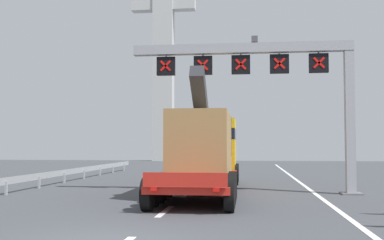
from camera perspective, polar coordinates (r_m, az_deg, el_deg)
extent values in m
cube|color=silver|center=(15.77, -3.30, -10.94)|extent=(0.20, 2.60, 0.01)
cube|color=silver|center=(21.29, -0.59, -8.88)|extent=(0.20, 2.60, 0.01)
cube|color=silver|center=(26.85, 0.98, -7.67)|extent=(0.20, 2.60, 0.01)
cube|color=silver|center=(32.43, 2.01, -6.87)|extent=(0.20, 2.60, 0.01)
cube|color=silver|center=(38.02, 2.73, -6.30)|extent=(0.20, 2.60, 0.01)
cube|color=silver|center=(43.62, 3.27, -5.88)|extent=(0.20, 2.60, 0.01)
cube|color=silver|center=(49.23, 3.68, -5.55)|extent=(0.20, 2.60, 0.01)
cube|color=silver|center=(54.84, 4.01, -5.29)|extent=(0.20, 2.60, 0.01)
cube|color=silver|center=(60.45, 4.28, -5.08)|extent=(0.20, 2.60, 0.01)
cube|color=silver|center=(22.43, 14.48, -8.49)|extent=(0.20, 63.00, 0.01)
cube|color=#9EA0A5|center=(22.17, 18.46, 0.37)|extent=(0.40, 0.40, 6.87)
cube|color=slate|center=(22.24, 18.61, -8.39)|extent=(0.90, 0.90, 0.08)
cube|color=#9EA0A5|center=(22.13, 5.89, 8.55)|extent=(10.02, 0.44, 0.44)
cube|color=#4C4C51|center=(22.22, 7.54, 9.58)|extent=(0.28, 0.40, 0.28)
cube|color=black|center=(22.21, 15.00, 6.63)|extent=(0.85, 0.24, 0.86)
cube|color=#9EA0A5|center=(22.30, 14.98, 7.85)|extent=(0.08, 0.08, 0.16)
cube|color=red|center=(22.09, 15.05, 6.68)|extent=(0.53, 0.02, 0.53)
cube|color=red|center=(22.09, 15.05, 6.68)|extent=(0.53, 0.02, 0.53)
cube|color=black|center=(22.04, 10.47, 6.65)|extent=(0.85, 0.24, 0.86)
cube|color=#9EA0A5|center=(22.12, 10.46, 7.88)|extent=(0.08, 0.08, 0.16)
cube|color=red|center=(21.91, 10.49, 6.71)|extent=(0.53, 0.02, 0.53)
cube|color=red|center=(21.91, 10.49, 6.71)|extent=(0.53, 0.02, 0.53)
cube|color=black|center=(21.99, 5.90, 6.64)|extent=(0.85, 0.24, 0.86)
cube|color=#9EA0A5|center=(22.08, 5.89, 7.87)|extent=(0.08, 0.08, 0.16)
cube|color=red|center=(21.87, 5.89, 6.69)|extent=(0.53, 0.02, 0.53)
cube|color=red|center=(21.87, 5.89, 6.69)|extent=(0.53, 0.02, 0.53)
cube|color=black|center=(22.09, 1.34, 6.58)|extent=(0.85, 0.24, 0.86)
cube|color=#9EA0A5|center=(22.18, 1.34, 7.80)|extent=(0.08, 0.08, 0.16)
cube|color=red|center=(21.96, 1.31, 6.63)|extent=(0.53, 0.02, 0.53)
cube|color=red|center=(21.96, 1.31, 6.63)|extent=(0.53, 0.02, 0.53)
cube|color=black|center=(22.32, -3.15, 6.48)|extent=(0.85, 0.24, 0.86)
cube|color=#9EA0A5|center=(22.41, -3.15, 7.70)|extent=(0.08, 0.08, 0.16)
cube|color=red|center=(22.20, -3.21, 6.53)|extent=(0.53, 0.02, 0.53)
cube|color=red|center=(22.20, -3.21, 6.53)|extent=(0.53, 0.02, 0.53)
cube|color=red|center=(20.10, 1.09, -7.16)|extent=(2.86, 10.42, 0.24)
cube|color=red|center=(14.84, -0.86, -7.19)|extent=(2.66, 0.10, 0.44)
cylinder|color=black|center=(15.88, -5.39, -8.90)|extent=(0.33, 1.10, 1.10)
cylinder|color=black|center=(15.55, 4.51, -9.02)|extent=(0.33, 1.10, 1.10)
cylinder|color=black|center=(16.90, -4.65, -8.54)|extent=(0.33, 1.10, 1.10)
cylinder|color=black|center=(16.59, 4.64, -8.65)|extent=(0.33, 1.10, 1.10)
cylinder|color=black|center=(17.93, -3.99, -8.23)|extent=(0.33, 1.10, 1.10)
cylinder|color=black|center=(17.64, 4.76, -8.31)|extent=(0.33, 1.10, 1.10)
cylinder|color=black|center=(18.96, -3.41, -7.95)|extent=(0.33, 1.10, 1.10)
cylinder|color=black|center=(18.68, 4.86, -8.01)|extent=(0.33, 1.10, 1.10)
cylinder|color=black|center=(19.99, -2.88, -7.69)|extent=(0.33, 1.10, 1.10)
cylinder|color=black|center=(19.73, 4.95, -7.75)|extent=(0.33, 1.10, 1.10)
cube|color=gold|center=(27.12, 2.51, -3.19)|extent=(2.59, 3.22, 3.10)
cube|color=black|center=(27.13, 2.51, -1.72)|extent=(2.62, 3.24, 0.60)
cylinder|color=black|center=(28.16, 0.02, -6.34)|extent=(0.35, 1.10, 1.10)
cylinder|color=black|center=(27.99, 5.30, -6.35)|extent=(0.35, 1.10, 1.10)
cylinder|color=black|center=(26.18, -0.48, -6.59)|extent=(0.35, 1.10, 1.10)
cylinder|color=black|center=(25.99, 5.20, -6.61)|extent=(0.35, 1.10, 1.10)
cube|color=#9E7A47|center=(20.44, 1.19, -2.96)|extent=(2.41, 5.73, 2.70)
cube|color=#2D2D33|center=(19.69, 0.95, 2.72)|extent=(0.58, 2.95, 2.29)
cube|color=red|center=(14.98, -4.64, -8.29)|extent=(0.20, 0.06, 0.12)
cube|color=red|center=(14.73, 2.94, -8.39)|extent=(0.20, 0.06, 0.12)
cube|color=#999EA3|center=(26.66, -16.55, -6.30)|extent=(0.04, 32.59, 0.32)
cube|color=#999EA3|center=(22.26, -21.47, -7.66)|extent=(0.10, 0.10, 0.60)
cube|color=#999EA3|center=(25.17, -17.92, -7.16)|extent=(0.10, 0.10, 0.60)
cube|color=#999EA3|center=(28.15, -15.12, -6.75)|extent=(0.10, 0.10, 0.60)
cube|color=#999EA3|center=(31.19, -12.87, -6.40)|extent=(0.10, 0.10, 0.60)
cube|color=#999EA3|center=(34.28, -11.02, -6.11)|extent=(0.10, 0.10, 0.60)
cube|color=#999EA3|center=(37.39, -9.48, -5.87)|extent=(0.10, 0.10, 0.60)
cube|color=#999EA3|center=(40.52, -8.18, -5.66)|extent=(0.10, 0.10, 0.60)
cube|color=#B7B7B2|center=(67.68, -3.46, 10.12)|extent=(2.80, 2.00, 35.15)
cube|color=#B7B7B2|center=(68.76, -3.45, 13.55)|extent=(9.00, 1.60, 1.40)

